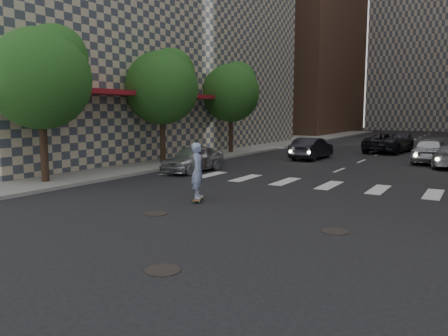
% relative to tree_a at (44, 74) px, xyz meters
% --- Properties ---
extents(ground, '(160.00, 160.00, 0.00)m').
position_rel_tree_a_xyz_m(ground, '(9.45, -3.14, -4.65)').
color(ground, black).
rests_on(ground, ground).
extents(sidewalk_left, '(13.00, 80.00, 0.15)m').
position_rel_tree_a_xyz_m(sidewalk_left, '(-5.05, 16.86, -4.57)').
color(sidewalk_left, gray).
rests_on(sidewalk_left, ground).
extents(tree_a, '(4.20, 4.20, 6.60)m').
position_rel_tree_a_xyz_m(tree_a, '(0.00, 0.00, 0.00)').
color(tree_a, '#382619').
rests_on(tree_a, sidewalk_left).
extents(tree_b, '(4.20, 4.20, 6.60)m').
position_rel_tree_a_xyz_m(tree_b, '(0.00, 8.00, 0.00)').
color(tree_b, '#382619').
rests_on(tree_b, sidewalk_left).
extents(tree_c, '(4.20, 4.20, 6.60)m').
position_rel_tree_a_xyz_m(tree_c, '(0.00, 16.00, 0.00)').
color(tree_c, '#382619').
rests_on(tree_c, sidewalk_left).
extents(manhole_a, '(0.70, 0.70, 0.02)m').
position_rel_tree_a_xyz_m(manhole_a, '(10.65, -5.64, -4.64)').
color(manhole_a, black).
rests_on(manhole_a, ground).
extents(manhole_b, '(0.70, 0.70, 0.02)m').
position_rel_tree_a_xyz_m(manhole_b, '(7.45, -1.94, -4.64)').
color(manhole_b, black).
rests_on(manhole_b, ground).
extents(manhole_c, '(0.70, 0.70, 0.02)m').
position_rel_tree_a_xyz_m(manhole_c, '(12.75, -1.14, -4.64)').
color(manhole_c, black).
rests_on(manhole_c, ground).
extents(skateboarder, '(0.72, 1.04, 2.04)m').
position_rel_tree_a_xyz_m(skateboarder, '(7.50, 0.33, -3.58)').
color(skateboarder, brown).
rests_on(skateboarder, ground).
extents(silver_sedan, '(1.69, 4.08, 1.38)m').
position_rel_tree_a_xyz_m(silver_sedan, '(3.08, 6.43, -3.96)').
color(silver_sedan, '#B2B4B9').
rests_on(silver_sedan, ground).
extents(traffic_car_a, '(1.66, 4.35, 1.41)m').
position_rel_tree_a_xyz_m(traffic_car_a, '(6.31, 15.43, -3.94)').
color(traffic_car_a, black).
rests_on(traffic_car_a, ground).
extents(traffic_car_c, '(3.24, 5.76, 1.52)m').
position_rel_tree_a_xyz_m(traffic_car_c, '(9.83, 22.86, -3.89)').
color(traffic_car_c, black).
rests_on(traffic_car_c, ground).
extents(traffic_car_d, '(1.98, 4.64, 1.56)m').
position_rel_tree_a_xyz_m(traffic_car_d, '(13.31, 16.86, -3.87)').
color(traffic_car_d, '#A7A9AE').
rests_on(traffic_car_d, ground).
extents(traffic_car_e, '(1.50, 4.25, 1.40)m').
position_rel_tree_a_xyz_m(traffic_car_e, '(10.25, 25.71, -3.95)').
color(traffic_car_e, black).
rests_on(traffic_car_e, ground).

